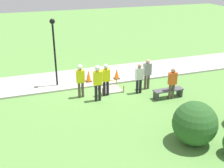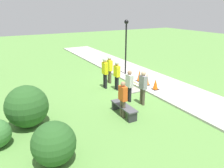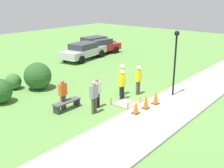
{
  "view_description": "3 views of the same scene",
  "coord_description": "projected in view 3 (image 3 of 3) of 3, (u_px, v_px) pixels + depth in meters",
  "views": [
    {
      "loc": [
        3.79,
        13.73,
        6.14
      ],
      "look_at": [
        -0.36,
        1.79,
        0.84
      ],
      "focal_mm": 45.0,
      "sensor_mm": 36.0,
      "label": 1
    },
    {
      "loc": [
        -10.36,
        7.12,
        4.45
      ],
      "look_at": [
        -1.13,
        2.03,
        0.76
      ],
      "focal_mm": 35.0,
      "sensor_mm": 36.0,
      "label": 2
    },
    {
      "loc": [
        -11.83,
        -7.52,
        5.62
      ],
      "look_at": [
        -1.02,
        1.28,
        1.09
      ],
      "focal_mm": 45.0,
      "sensor_mm": 36.0,
      "label": 3
    }
  ],
  "objects": [
    {
      "name": "wet_concrete_patch",
      "position": [
        126.0,
        103.0,
        14.88
      ],
      "size": [
        1.21,
        1.14,
        0.4
      ],
      "color": "gray",
      "rests_on": "ground_plane"
    },
    {
      "name": "worker_assistant",
      "position": [
        122.0,
        82.0,
        15.23
      ],
      "size": [
        0.4,
        0.25,
        1.71
      ],
      "color": "black",
      "rests_on": "ground_plane"
    },
    {
      "name": "parked_car_blue",
      "position": [
        94.0,
        44.0,
        27.71
      ],
      "size": [
        4.6,
        2.33,
        1.53
      ],
      "rotation": [
        0.0,
        0.0,
        -0.11
      ],
      "color": "#28479E",
      "rests_on": "ground_plane"
    },
    {
      "name": "traffic_cone_sidewalk_edge",
      "position": [
        156.0,
        97.0,
        14.58
      ],
      "size": [
        0.34,
        0.34,
        0.71
      ],
      "color": "black",
      "rests_on": "sidewalk"
    },
    {
      "name": "sidewalk",
      "position": [
        167.0,
        110.0,
        14.08
      ],
      "size": [
        28.0,
        2.93,
        0.1
      ],
      "color": "#ADAAA3",
      "rests_on": "ground_plane"
    },
    {
      "name": "bystander_in_white_shirt",
      "position": [
        94.0,
        95.0,
        13.48
      ],
      "size": [
        0.4,
        0.22,
        1.68
      ],
      "color": "brown",
      "rests_on": "ground_plane"
    },
    {
      "name": "shrub_rounded_near",
      "position": [
        0.0,
        91.0,
        14.87
      ],
      "size": [
        1.33,
        1.33,
        1.33
      ],
      "color": "#285623",
      "rests_on": "ground_plane"
    },
    {
      "name": "worker_trainee",
      "position": [
        138.0,
        77.0,
        16.02
      ],
      "size": [
        0.4,
        0.25,
        1.74
      ],
      "color": "brown",
      "rests_on": "ground_plane"
    },
    {
      "name": "shrub_rounded_far",
      "position": [
        13.0,
        81.0,
        17.1
      ],
      "size": [
        0.98,
        0.98,
        0.98
      ],
      "color": "#387033",
      "rests_on": "ground_plane"
    },
    {
      "name": "park_bench",
      "position": [
        67.0,
        104.0,
        14.11
      ],
      "size": [
        1.55,
        0.44,
        0.46
      ],
      "color": "#2D2D33",
      "rests_on": "ground_plane"
    },
    {
      "name": "shrub_rounded_mid",
      "position": [
        38.0,
        76.0,
        17.02
      ],
      "size": [
        1.66,
        1.66,
        1.66
      ],
      "color": "#285623",
      "rests_on": "ground_plane"
    },
    {
      "name": "bystander_in_gray_shirt",
      "position": [
        97.0,
        91.0,
        14.17
      ],
      "size": [
        0.4,
        0.22,
        1.6
      ],
      "color": "black",
      "rests_on": "ground_plane"
    },
    {
      "name": "traffic_cone_far_patch",
      "position": [
        146.0,
        102.0,
        14.01
      ],
      "size": [
        0.34,
        0.34,
        0.7
      ],
      "color": "black",
      "rests_on": "sidewalk"
    },
    {
      "name": "worker_supervisor",
      "position": [
        122.0,
        77.0,
        15.89
      ],
      "size": [
        0.4,
        0.27,
        1.85
      ],
      "color": "black",
      "rests_on": "ground_plane"
    },
    {
      "name": "lamppost_near",
      "position": [
        176.0,
        54.0,
        15.21
      ],
      "size": [
        0.28,
        0.28,
        3.63
      ],
      "color": "black",
      "rests_on": "sidewalk"
    },
    {
      "name": "traffic_cone_near_patch",
      "position": [
        136.0,
        108.0,
        13.43
      ],
      "size": [
        0.34,
        0.34,
        0.6
      ],
      "color": "black",
      "rests_on": "sidewalk"
    },
    {
      "name": "parked_car_silver",
      "position": [
        84.0,
        51.0,
        24.79
      ],
      "size": [
        4.92,
        2.48,
        1.46
      ],
      "rotation": [
        0.0,
        0.0,
        0.13
      ],
      "color": "#BCBCC1",
      "rests_on": "ground_plane"
    },
    {
      "name": "parked_car_red",
      "position": [
        99.0,
        46.0,
        26.95
      ],
      "size": [
        4.41,
        2.44,
        1.45
      ],
      "rotation": [
        0.0,
        0.0,
        -0.1
      ],
      "color": "red",
      "rests_on": "ground_plane"
    },
    {
      "name": "ground_plane",
      "position": [
        143.0,
        104.0,
        14.97
      ],
      "size": [
        60.0,
        60.0,
        0.0
      ],
      "primitive_type": "plane",
      "color": "#5B8E42"
    },
    {
      "name": "bystander_in_orange_shirt",
      "position": [
        63.0,
        93.0,
        13.93
      ],
      "size": [
        0.4,
        0.22,
        1.6
      ],
      "color": "brown",
      "rests_on": "ground_plane"
    }
  ]
}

